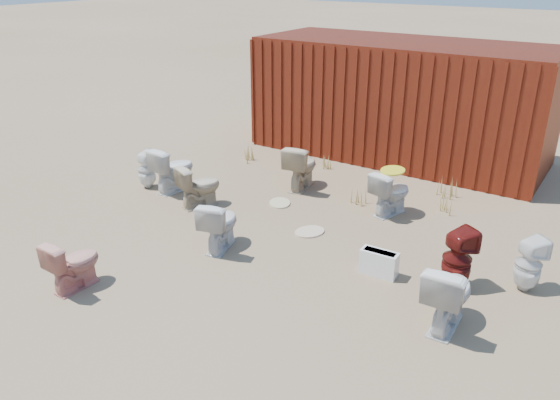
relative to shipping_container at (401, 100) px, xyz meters
The scene contains 22 objects.
ground 5.34m from the shipping_container, 90.00° to the right, with size 100.00×100.00×0.00m, color brown.
shipping_container is the anchor object (origin of this frame).
toilet_front_a 5.02m from the shipping_container, 121.12° to the right, with size 0.46×0.81×0.83m, color white.
toilet_front_pink 7.52m from the shipping_container, 100.14° to the right, with size 0.39×0.69×0.70m, color tan.
toilet_front_c 5.57m from the shipping_container, 94.74° to the right, with size 0.43×0.75×0.77m, color silver.
toilet_front_maroon 5.45m from the shipping_container, 59.54° to the right, with size 0.37×0.38×0.82m, color #5C130F.
toilet_front_e 6.28m from the shipping_container, 62.30° to the right, with size 0.47×0.82×0.84m, color silver.
toilet_back_a 5.46m from the shipping_container, 124.95° to the right, with size 0.32×0.33×0.71m, color white.
toilet_back_beige_left 3.04m from the shipping_container, 103.78° to the right, with size 0.47×0.83×0.85m, color #C2B08E.
toilet_back_beige_right 4.91m from the shipping_container, 110.59° to the right, with size 0.42×0.73×0.74m, color #C0AE8C.
toilet_back_yellowlid 3.31m from the shipping_container, 69.36° to the right, with size 0.42×0.74×0.75m, color silver.
toilet_back_e 5.53m from the shipping_container, 50.18° to the right, with size 0.33×0.34×0.73m, color white.
yellow_lid 3.24m from the shipping_container, 69.36° to the right, with size 0.38×0.48×0.03m, color yellow.
loose_tank 5.32m from the shipping_container, 69.92° to the right, with size 0.50×0.20×0.35m, color white.
loose_lid_near 4.52m from the shipping_container, 84.92° to the right, with size 0.38×0.49×0.02m, color #CCB594.
loose_lid_far 3.92m from the shipping_container, 99.51° to the right, with size 0.36×0.47×0.02m, color beige.
weed_clump_a 3.46m from the shipping_container, 138.05° to the right, with size 0.36×0.36×0.32m, color #A98F43.
weed_clump_b 3.19m from the shipping_container, 81.14° to the right, with size 0.32×0.32×0.28m, color #A98F43.
weed_clump_c 3.23m from the shipping_container, 50.67° to the right, with size 0.36×0.36×0.30m, color #A98F43.
weed_clump_d 2.17m from the shipping_container, 115.93° to the right, with size 0.30×0.30×0.26m, color #A98F43.
weed_clump_e 2.66m from the shipping_container, 46.75° to the right, with size 0.34×0.34×0.33m, color #A98F43.
weed_clump_f 5.62m from the shipping_container, 61.56° to the right, with size 0.28×0.28×0.27m, color #A98F43.
Camera 1 is at (4.21, -5.70, 3.85)m, focal length 35.00 mm.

